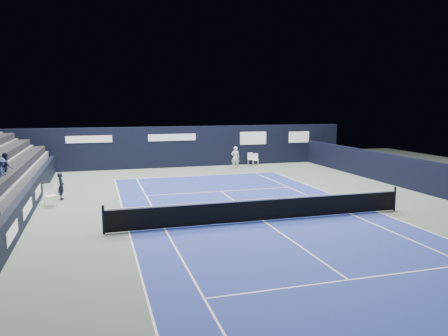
{
  "coord_description": "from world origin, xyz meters",
  "views": [
    {
      "loc": [
        -6.56,
        -16.42,
        4.85
      ],
      "look_at": [
        0.2,
        6.47,
        1.3
      ],
      "focal_mm": 35.0,
      "sensor_mm": 36.0,
      "label": 1
    }
  ],
  "objects_px": {
    "line_judge_chair": "(49,193)",
    "tennis_net": "(264,209)",
    "tennis_player": "(235,157)",
    "folding_chair_back_a": "(250,157)",
    "folding_chair_back_b": "(255,159)"
  },
  "relations": [
    {
      "from": "line_judge_chair",
      "to": "tennis_net",
      "type": "relative_size",
      "value": 0.08
    },
    {
      "from": "line_judge_chair",
      "to": "tennis_player",
      "type": "relative_size",
      "value": 0.64
    },
    {
      "from": "folding_chair_back_a",
      "to": "line_judge_chair",
      "type": "relative_size",
      "value": 0.92
    },
    {
      "from": "folding_chair_back_a",
      "to": "tennis_player",
      "type": "relative_size",
      "value": 0.59
    },
    {
      "from": "folding_chair_back_a",
      "to": "folding_chair_back_b",
      "type": "distance_m",
      "value": 0.63
    },
    {
      "from": "tennis_player",
      "to": "tennis_net",
      "type": "bearing_deg",
      "value": -103.4
    },
    {
      "from": "tennis_net",
      "to": "folding_chair_back_b",
      "type": "bearing_deg",
      "value": 70.63
    },
    {
      "from": "folding_chair_back_b",
      "to": "tennis_net",
      "type": "relative_size",
      "value": 0.07
    },
    {
      "from": "line_judge_chair",
      "to": "tennis_net",
      "type": "height_order",
      "value": "tennis_net"
    },
    {
      "from": "folding_chair_back_a",
      "to": "tennis_player",
      "type": "xyz_separation_m",
      "value": [
        -1.75,
        -1.57,
        0.19
      ]
    },
    {
      "from": "tennis_net",
      "to": "tennis_player",
      "type": "xyz_separation_m",
      "value": [
        3.42,
        14.36,
        0.33
      ]
    },
    {
      "from": "folding_chair_back_b",
      "to": "folding_chair_back_a",
      "type": "bearing_deg",
      "value": 122.09
    },
    {
      "from": "folding_chair_back_a",
      "to": "tennis_net",
      "type": "height_order",
      "value": "tennis_net"
    },
    {
      "from": "folding_chair_back_b",
      "to": "line_judge_chair",
      "type": "bearing_deg",
      "value": -134.11
    },
    {
      "from": "folding_chair_back_a",
      "to": "tennis_net",
      "type": "xyz_separation_m",
      "value": [
        -5.17,
        -15.93,
        -0.14
      ]
    }
  ]
}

